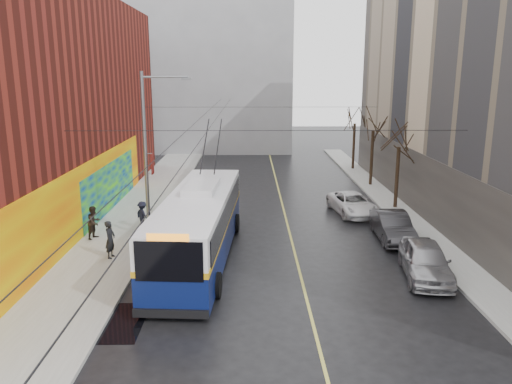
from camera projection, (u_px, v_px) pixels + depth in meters
ground at (272, 328)px, 17.84m from camera, size 140.00×140.00×0.00m
sidewalk_left at (127, 227)px, 29.38m from camera, size 4.00×60.00×0.15m
sidewalk_right at (414, 226)px, 29.62m from camera, size 2.00×60.00×0.15m
lane_line at (286, 218)px, 31.47m from camera, size 0.12×50.00×0.01m
building_far at (205, 72)px, 59.43m from camera, size 20.50×12.10×18.00m
streetlight_pole at (148, 152)px, 26.36m from camera, size 2.65×0.60×9.00m
catenary_wires at (221, 117)px, 30.72m from camera, size 18.00×60.00×0.22m
tree_near at (400, 135)px, 32.37m from camera, size 3.20×3.20×6.40m
tree_mid at (374, 121)px, 39.12m from camera, size 3.20×3.20×6.68m
tree_far at (355, 115)px, 45.95m from camera, size 3.20×3.20×6.57m
puddle at (117, 322)px, 18.24m from camera, size 1.97×3.14×0.01m
pigeons_flying at (221, 109)px, 26.57m from camera, size 3.63×4.91×0.44m
trolleybus at (199, 225)px, 24.11m from camera, size 3.75×13.37×6.27m
parked_car_a at (425, 260)px, 22.08m from camera, size 2.56×4.96×1.62m
parked_car_b at (392, 226)px, 27.14m from camera, size 1.73×4.68×1.53m
parked_car_c at (352, 204)px, 32.24m from camera, size 2.96×5.12×1.34m
following_car at (198, 193)px, 34.47m from camera, size 2.23×5.01×1.67m
pedestrian_a at (110, 239)px, 24.06m from camera, size 0.54×0.73×1.85m
pedestrian_b at (94, 222)px, 26.90m from camera, size 0.95×1.06×1.79m
pedestrian_c at (143, 215)px, 28.72m from camera, size 1.15×1.13×1.58m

